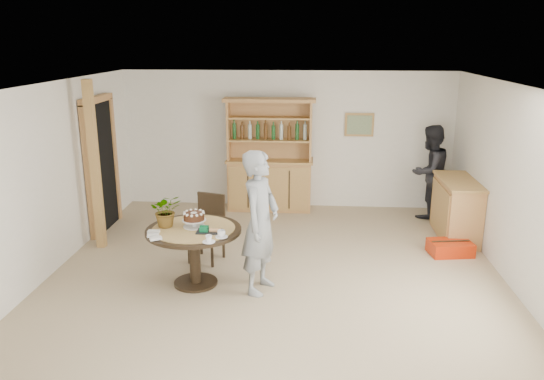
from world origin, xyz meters
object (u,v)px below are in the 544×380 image
at_px(dining_chair, 208,223).
at_px(hutch, 270,173).
at_px(sideboard, 457,209).
at_px(dining_table, 194,240).
at_px(teen_boy, 260,223).
at_px(adult_person, 429,172).
at_px(red_suitcase, 450,248).

bearing_deg(dining_chair, hutch, 90.32).
relative_size(sideboard, dining_table, 1.05).
xyz_separation_m(dining_chair, teen_boy, (0.83, -0.93, 0.36)).
xyz_separation_m(sideboard, teen_boy, (-2.90, -2.05, 0.42)).
xyz_separation_m(hutch, dining_chair, (-0.69, -2.37, -0.15)).
relative_size(hutch, dining_table, 1.70).
bearing_deg(adult_person, hutch, -44.51).
height_order(teen_boy, red_suitcase, teen_boy).
height_order(adult_person, red_suitcase, adult_person).
xyz_separation_m(hutch, red_suitcase, (2.80, -1.96, -0.59)).
distance_m(dining_table, red_suitcase, 3.75).
relative_size(dining_chair, teen_boy, 0.53).
relative_size(dining_chair, adult_person, 0.58).
bearing_deg(dining_table, dining_chair, 88.44).
xyz_separation_m(adult_person, red_suitcase, (0.00, -1.72, -0.72)).
distance_m(hutch, teen_boy, 3.30).
relative_size(dining_chair, red_suitcase, 1.44).
xyz_separation_m(hutch, dining_table, (-0.71, -3.19, -0.08)).
height_order(dining_table, red_suitcase, dining_table).
xyz_separation_m(dining_table, dining_chair, (0.02, 0.83, -0.07)).
bearing_deg(red_suitcase, dining_chair, 177.50).
distance_m(hutch, dining_table, 3.27).
relative_size(hutch, adult_person, 1.25).
bearing_deg(adult_person, red_suitcase, 50.42).
bearing_deg(hutch, teen_boy, -87.53).
bearing_deg(dining_chair, adult_person, 47.84).
bearing_deg(adult_person, sideboard, 63.91).
xyz_separation_m(sideboard, dining_chair, (-3.73, -1.12, 0.06)).
distance_m(teen_boy, red_suitcase, 3.08).
height_order(teen_boy, adult_person, teen_boy).
relative_size(adult_person, red_suitcase, 2.49).
bearing_deg(adult_person, dining_chair, -8.21).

